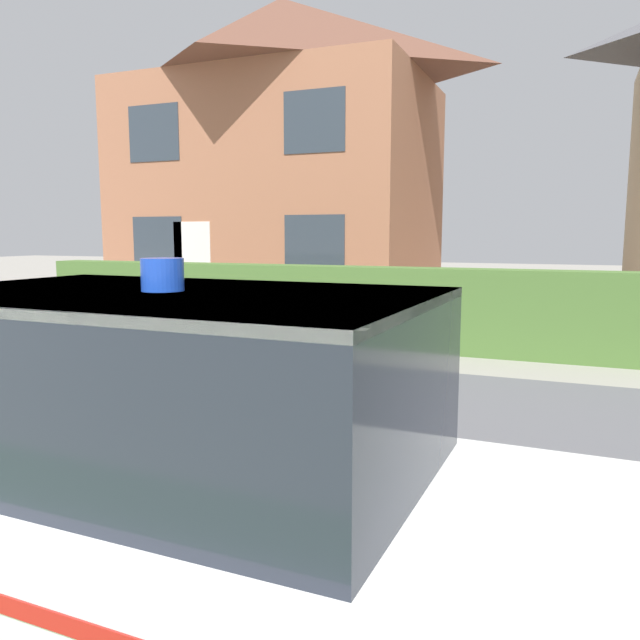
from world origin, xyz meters
The scene contains 4 objects.
road_strip centered at (0.00, 4.45, 0.01)m, with size 28.00×6.85×0.01m, color #5B5B60.
garden_hedge centered at (1.05, 9.36, 0.65)m, with size 15.09×0.56×1.30m, color #4C7233.
police_car centered at (1.11, 2.05, 0.76)m, with size 4.18×1.67×1.70m.
house_left centered at (-4.47, 14.99, 3.96)m, with size 7.81×5.62×7.76m.
Camera 1 is at (2.84, -0.15, 1.82)m, focal length 35.00 mm.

